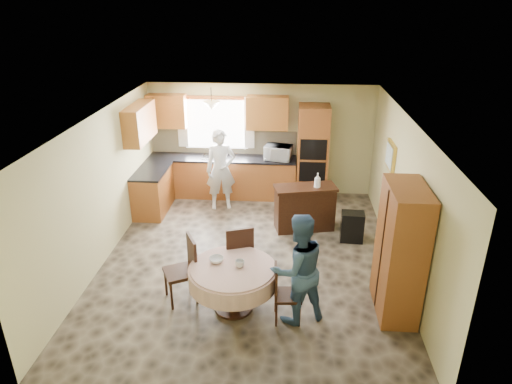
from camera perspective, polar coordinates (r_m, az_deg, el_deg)
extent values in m
cube|color=#6F614E|center=(8.08, -0.82, -8.34)|extent=(5.00, 6.00, 0.01)
cube|color=white|center=(7.08, -0.93, 9.10)|extent=(5.00, 6.00, 0.01)
cube|color=tan|center=(10.30, 0.61, 6.54)|extent=(5.00, 0.02, 2.50)
cube|color=tan|center=(4.91, -4.04, -14.43)|extent=(5.00, 0.02, 2.50)
cube|color=tan|center=(8.09, -18.80, 0.34)|extent=(0.02, 6.00, 2.50)
cube|color=tan|center=(7.70, 18.01, -0.75)|extent=(0.02, 6.00, 2.50)
cube|color=white|center=(10.29, -5.02, 8.46)|extent=(1.40, 0.03, 1.10)
cube|color=white|center=(10.37, -9.21, 8.66)|extent=(0.22, 0.02, 1.15)
cube|color=white|center=(10.14, -0.84, 8.61)|extent=(0.22, 0.02, 1.15)
cube|color=#B56430|center=(10.37, -4.21, 1.85)|extent=(3.30, 0.60, 0.88)
cube|color=black|center=(10.21, -4.29, 4.25)|extent=(3.30, 0.64, 0.04)
cube|color=#B56430|center=(9.85, -12.75, 0.09)|extent=(0.60, 1.20, 0.88)
cube|color=black|center=(9.68, -13.00, 2.59)|extent=(0.64, 1.20, 0.04)
cube|color=tan|center=(10.39, -4.11, 6.24)|extent=(3.30, 0.02, 0.55)
cube|color=#C26830|center=(10.30, -11.08, 9.91)|extent=(0.85, 0.33, 0.72)
cube|color=#C26830|center=(9.95, 1.44, 9.87)|extent=(0.90, 0.33, 0.72)
cube|color=#C26830|center=(9.42, -14.35, 8.34)|extent=(0.33, 1.20, 0.72)
cube|color=#B56430|center=(10.06, 7.06, 4.79)|extent=(0.66, 0.62, 2.12)
cube|color=black|center=(9.70, 7.19, 5.26)|extent=(0.56, 0.01, 0.45)
cube|color=black|center=(9.86, 7.05, 2.50)|extent=(0.56, 0.01, 0.45)
cone|color=beige|center=(9.71, -5.57, 10.68)|extent=(0.36, 0.36, 0.18)
cube|color=#321C0D|center=(8.92, 6.08, -2.13)|extent=(1.25, 0.73, 0.84)
cube|color=black|center=(8.69, 11.92, -4.27)|extent=(0.43, 0.31, 0.57)
cube|color=#B56430|center=(6.71, 17.59, -7.11)|extent=(0.51, 1.02, 1.94)
cylinder|color=#321C0D|center=(6.76, -2.86, -12.12)|extent=(0.19, 0.19, 0.66)
cylinder|color=#321C0D|center=(6.95, -2.81, -14.19)|extent=(0.56, 0.56, 0.04)
cylinder|color=beige|center=(6.55, -2.93, -9.51)|extent=(1.21, 1.21, 0.05)
cylinder|color=beige|center=(6.62, -2.90, -10.45)|extent=(1.27, 1.27, 0.26)
cube|color=#321C0D|center=(6.95, -9.48, -9.90)|extent=(0.60, 0.60, 0.05)
cube|color=#321C0D|center=(6.84, -8.01, -7.59)|extent=(0.23, 0.39, 0.53)
cylinder|color=#321C0D|center=(6.99, -11.25, -12.33)|extent=(0.04, 0.04, 0.45)
cylinder|color=#321C0D|center=(6.90, -8.14, -12.57)|extent=(0.04, 0.04, 0.45)
cylinder|color=#321C0D|center=(7.28, -10.49, -10.60)|extent=(0.04, 0.04, 0.45)
cylinder|color=#321C0D|center=(7.20, -7.52, -10.81)|extent=(0.04, 0.04, 0.45)
cube|color=#321C0D|center=(7.29, -2.34, -7.77)|extent=(0.57, 0.57, 0.05)
cube|color=#321C0D|center=(6.97, -2.00, -6.58)|extent=(0.42, 0.18, 0.54)
cylinder|color=#321C0D|center=(7.28, -4.01, -10.18)|extent=(0.04, 0.04, 0.46)
cylinder|color=#321C0D|center=(7.24, -0.94, -10.32)|extent=(0.04, 0.04, 0.46)
cylinder|color=#321C0D|center=(7.60, -3.60, -8.57)|extent=(0.04, 0.04, 0.46)
cylinder|color=#321C0D|center=(7.56, -0.67, -8.70)|extent=(0.04, 0.04, 0.46)
cube|color=#321C0D|center=(6.54, 3.97, -12.78)|extent=(0.40, 0.40, 0.04)
cube|color=#321C0D|center=(6.39, 2.50, -11.07)|extent=(0.06, 0.36, 0.44)
cylinder|color=#321C0D|center=(6.54, 2.46, -15.03)|extent=(0.03, 0.03, 0.38)
cylinder|color=#321C0D|center=(6.54, 5.35, -15.11)|extent=(0.03, 0.03, 0.38)
cylinder|color=#321C0D|center=(6.79, 2.55, -13.36)|extent=(0.03, 0.03, 0.38)
cylinder|color=#321C0D|center=(6.80, 5.32, -13.43)|extent=(0.03, 0.03, 0.38)
cube|color=gold|center=(8.60, 16.49, 4.35)|extent=(0.05, 0.61, 0.50)
cube|color=silver|center=(8.59, 16.29, 4.36)|extent=(0.01, 0.50, 0.40)
imported|color=silver|center=(10.00, 2.79, 4.95)|extent=(0.64, 0.49, 0.32)
imported|color=silver|center=(9.62, -4.41, 2.79)|extent=(0.71, 0.55, 1.73)
imported|color=#365476|center=(6.33, 5.25, -9.58)|extent=(0.99, 0.90, 1.64)
imported|color=#B2B2B2|center=(8.73, 3.66, 0.58)|extent=(0.28, 0.28, 0.05)
imported|color=silver|center=(8.69, 7.69, 1.31)|extent=(0.14, 0.14, 0.33)
imported|color=#B2B2B2|center=(6.51, -2.04, -8.94)|extent=(0.16, 0.16, 0.10)
imported|color=#B2B2B2|center=(6.65, -4.96, -8.44)|extent=(0.23, 0.23, 0.07)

